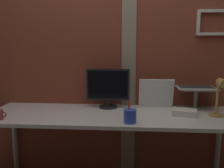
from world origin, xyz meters
TOP-DOWN VIEW (x-y plane):
  - brick_wall_back at (0.00, 0.41)m, footprint 3.03×0.16m
  - desk at (0.03, 0.01)m, footprint 2.20×0.67m
  - monitor at (-0.02, 0.22)m, footprint 0.42×0.18m
  - laptop_stand at (0.81, 0.23)m, footprint 0.28×0.22m
  - laptop at (0.81, 0.30)m, footprint 0.35×0.29m
  - whiteboard_panel at (0.44, 0.27)m, footprint 0.33×0.09m
  - desk_lamp at (0.93, -0.05)m, footprint 0.12×0.20m
  - pen_cup at (0.19, -0.23)m, footprint 0.10×0.10m
  - paper_clutter_stack at (0.66, 0.01)m, footprint 0.23×0.18m

SIDE VIEW (x-z plane):
  - desk at x=0.03m, z-range 0.30..1.05m
  - paper_clutter_stack at x=0.66m, z-range 0.74..0.79m
  - pen_cup at x=0.19m, z-range 0.71..0.88m
  - laptop_stand at x=0.81m, z-range 0.78..0.97m
  - whiteboard_panel at x=0.44m, z-range 0.74..1.02m
  - desk_lamp at x=0.93m, z-range 0.78..1.11m
  - monitor at x=-0.02m, z-range 0.76..1.14m
  - laptop at x=0.81m, z-range 0.88..1.12m
  - brick_wall_back at x=0.00m, z-range 0.00..2.37m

